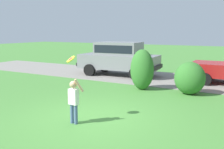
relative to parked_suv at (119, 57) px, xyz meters
name	(u,v)px	position (x,y,z in m)	size (l,w,h in m)	color
ground_plane	(94,117)	(2.81, -6.92, -1.08)	(80.00, 80.00, 0.00)	#478438
driveway_strip	(166,79)	(2.81, 0.11, -1.07)	(28.00, 4.40, 0.02)	gray
shrub_near_tree	(142,70)	(2.61, -2.76, -0.19)	(1.05, 0.88, 1.77)	#33702B
shrub_centre_left	(190,78)	(4.63, -2.63, -0.41)	(1.24, 1.06, 1.33)	#33702B
parked_suv	(119,57)	(0.00, 0.00, 0.00)	(4.80, 2.30, 1.92)	gray
child_thrower	(74,99)	(2.62, -7.63, -0.36)	(0.46, 0.26, 1.29)	#4C608C
frisbee	(71,59)	(2.38, -7.40, 0.69)	(0.32, 0.26, 0.26)	yellow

